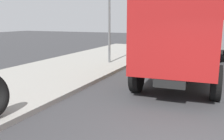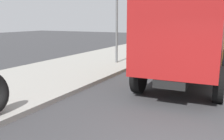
{
  "view_description": "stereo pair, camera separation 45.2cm",
  "coord_description": "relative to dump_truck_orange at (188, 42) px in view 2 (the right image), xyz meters",
  "views": [
    {
      "loc": [
        -4.39,
        -0.32,
        2.44
      ],
      "look_at": [
        2.17,
        2.53,
        0.99
      ],
      "focal_mm": 39.95,
      "sensor_mm": 36.0,
      "label": 1
    },
    {
      "loc": [
        -4.2,
        -0.72,
        2.44
      ],
      "look_at": [
        2.17,
        2.53,
        0.99
      ],
      "focal_mm": 39.95,
      "sensor_mm": 36.0,
      "label": 2
    }
  ],
  "objects": [
    {
      "name": "dump_truck_orange",
      "position": [
        0.0,
        0.0,
        0.0
      ],
      "size": [
        7.1,
        3.03,
        3.0
      ],
      "color": "orange",
      "rests_on": "ground"
    }
  ]
}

